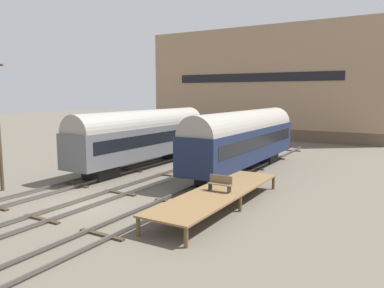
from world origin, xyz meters
TOP-DOWN VIEW (x-y plane):
  - ground_plane at (0.00, 0.00)m, footprint 200.00×200.00m
  - track_left at (-4.22, 0.00)m, footprint 2.60×60.00m
  - track_middle at (0.00, 0.00)m, footprint 2.60×60.00m
  - track_right at (4.22, 0.00)m, footprint 2.60×60.00m
  - train_car_navy at (4.22, 13.59)m, footprint 3.04×16.74m
  - train_car_grey at (-4.22, 10.99)m, footprint 2.97×16.32m
  - station_platform at (6.98, 3.56)m, footprint 2.88×11.75m
  - bench at (7.04, 3.54)m, footprint 1.40×0.40m
  - warehouse_building at (-3.63, 41.06)m, footprint 34.55×10.65m

SIDE VIEW (x-z plane):
  - ground_plane at x=0.00m, z-range 0.00..0.00m
  - track_left at x=-4.22m, z-range 0.01..0.27m
  - track_middle at x=0.00m, z-range 0.01..0.27m
  - track_right at x=4.22m, z-range 0.01..0.27m
  - station_platform at x=6.98m, z-range 0.42..1.41m
  - bench at x=7.04m, z-range 1.02..1.93m
  - train_car_grey at x=-4.22m, z-range 0.34..5.40m
  - train_car_navy at x=4.22m, z-range 0.34..5.45m
  - warehouse_building at x=-3.63m, z-range 0.00..15.93m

